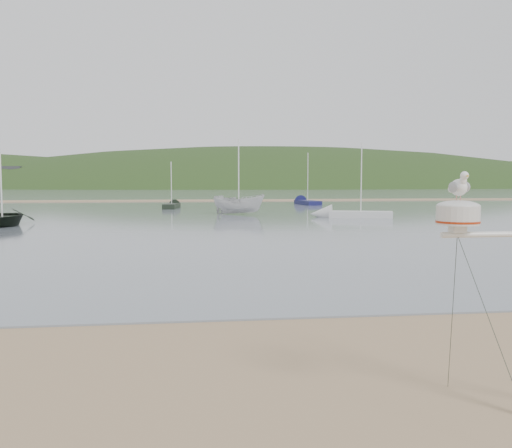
{
  "coord_description": "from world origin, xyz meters",
  "views": [
    {
      "loc": [
        1.04,
        -6.86,
        2.88
      ],
      "look_at": [
        2.02,
        1.0,
        2.24
      ],
      "focal_mm": 38.0,
      "sensor_mm": 36.0,
      "label": 1
    }
  ],
  "objects": [
    {
      "name": "sailboat_dark_mid",
      "position": [
        -0.53,
        50.22,
        0.3
      ],
      "size": [
        1.96,
        5.23,
        5.14
      ],
      "color": "black",
      "rests_on": "ground"
    },
    {
      "name": "water",
      "position": [
        0.0,
        132.0,
        0.02
      ],
      "size": [
        560.0,
        256.0,
        0.04
      ],
      "primitive_type": "cube",
      "color": "slate",
      "rests_on": "ground"
    },
    {
      "name": "sailboat_white_near",
      "position": [
        12.67,
        33.77,
        0.3
      ],
      "size": [
        6.4,
        3.47,
        6.24
      ],
      "color": "silver",
      "rests_on": "ground"
    },
    {
      "name": "hill_ridge",
      "position": [
        18.52,
        235.0,
        -19.7
      ],
      "size": [
        620.0,
        180.0,
        80.0
      ],
      "color": "#1E3415",
      "rests_on": "ground"
    },
    {
      "name": "boat_dark",
      "position": [
        -10.73,
        29.14,
        2.62
      ],
      "size": [
        3.83,
        1.87,
        5.16
      ],
      "primitive_type": "imported",
      "rotation": [
        0.0,
        0.0,
        0.23
      ],
      "color": "black",
      "rests_on": "water"
    },
    {
      "name": "far_cottages",
      "position": [
        3.0,
        196.0,
        4.0
      ],
      "size": [
        294.4,
        6.3,
        8.0
      ],
      "color": "silver",
      "rests_on": "ground"
    },
    {
      "name": "ground",
      "position": [
        0.0,
        0.0,
        0.0
      ],
      "size": [
        560.0,
        560.0,
        0.0
      ],
      "primitive_type": "plane",
      "color": "#907353",
      "rests_on": "ground"
    },
    {
      "name": "sailboat_blue_far",
      "position": [
        14.82,
        57.85,
        0.3
      ],
      "size": [
        2.58,
        6.89,
        6.7
      ],
      "color": "#141648",
      "rests_on": "ground"
    },
    {
      "name": "sandbar",
      "position": [
        0.0,
        70.0,
        0.07
      ],
      "size": [
        560.0,
        7.0,
        0.07
      ],
      "primitive_type": "cube",
      "color": "#907353",
      "rests_on": "water"
    },
    {
      "name": "boat_white",
      "position": [
        5.23,
        38.51,
        2.26
      ],
      "size": [
        2.17,
        2.15,
        4.44
      ],
      "primitive_type": "imported",
      "rotation": [
        0.0,
        0.0,
        1.23
      ],
      "color": "silver",
      "rests_on": "water"
    }
  ]
}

